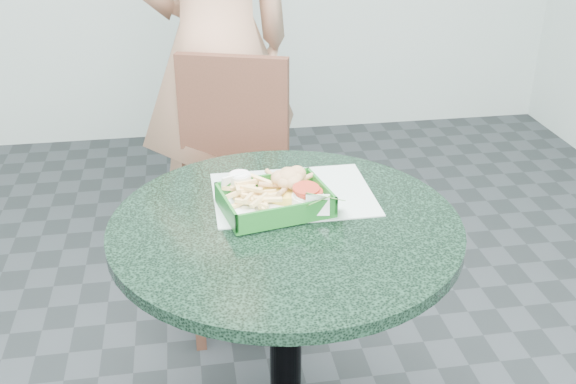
{
  "coord_description": "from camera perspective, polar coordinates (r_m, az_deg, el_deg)",
  "views": [
    {
      "loc": [
        -0.21,
        -1.35,
        1.54
      ],
      "look_at": [
        0.02,
        0.1,
        0.79
      ],
      "focal_mm": 42.0,
      "sensor_mm": 36.0,
      "label": 1
    }
  ],
  "objects": [
    {
      "name": "food_basket",
      "position": [
        1.61,
        -1.12,
        -1.64
      ],
      "size": [
        0.25,
        0.18,
        0.05
      ],
      "rotation": [
        0.0,
        0.0,
        0.2
      ],
      "color": "#186420",
      "rests_on": "placemat"
    },
    {
      "name": "garnish_cup",
      "position": [
        1.58,
        1.94,
        -1.33
      ],
      "size": [
        0.11,
        0.11,
        0.05
      ],
      "rotation": [
        0.0,
        0.0,
        -0.03
      ],
      "color": "white",
      "rests_on": "food_basket"
    },
    {
      "name": "cafe_table",
      "position": [
        1.67,
        -0.21,
        -8.11
      ],
      "size": [
        0.82,
        0.82,
        0.75
      ],
      "color": "black",
      "rests_on": "floor"
    },
    {
      "name": "crab_sandwich",
      "position": [
        1.64,
        0.36,
        0.14
      ],
      "size": [
        0.12,
        0.12,
        0.07
      ],
      "rotation": [
        0.0,
        0.0,
        -0.07
      ],
      "color": "gold",
      "rests_on": "food_basket"
    },
    {
      "name": "sauce_ramekin",
      "position": [
        1.68,
        -3.52,
        0.72
      ],
      "size": [
        0.06,
        0.06,
        0.03
      ],
      "rotation": [
        0.0,
        0.0,
        0.43
      ],
      "color": "silver",
      "rests_on": "food_basket"
    },
    {
      "name": "dining_chair",
      "position": [
        2.34,
        -4.29,
        1.42
      ],
      "size": [
        0.39,
        0.39,
        0.93
      ],
      "rotation": [
        0.0,
        0.0,
        -0.33
      ],
      "color": "#3E2412",
      "rests_on": "floor"
    },
    {
      "name": "placemat",
      "position": [
        1.69,
        0.41,
        -0.77
      ],
      "size": [
        0.39,
        0.3,
        0.0
      ],
      "primitive_type": "cube",
      "rotation": [
        0.0,
        0.0,
        0.0
      ],
      "color": "#AFC5BD",
      "rests_on": "cafe_table"
    },
    {
      "name": "fries_pile",
      "position": [
        1.63,
        -3.14,
        -0.44
      ],
      "size": [
        0.13,
        0.14,
        0.04
      ],
      "primitive_type": null,
      "rotation": [
        0.0,
        0.0,
        0.15
      ],
      "color": "#FCCE7D",
      "rests_on": "food_basket"
    }
  ]
}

